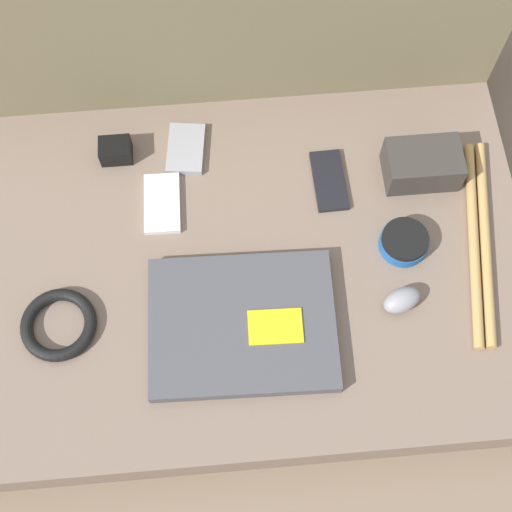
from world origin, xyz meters
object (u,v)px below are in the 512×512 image
at_px(laptop, 242,324).
at_px(phone_silver, 186,149).
at_px(computer_mouse, 402,300).
at_px(phone_small, 162,203).
at_px(camera_pouch, 422,164).
at_px(phone_black, 329,181).
at_px(speaker_puck, 404,242).
at_px(charger_brick, 116,151).

bearing_deg(laptop, phone_silver, 104.22).
bearing_deg(computer_mouse, laptop, 162.98).
xyz_separation_m(phone_small, camera_pouch, (0.47, 0.02, 0.03)).
relative_size(phone_black, phone_small, 1.04).
distance_m(laptop, speaker_puck, 0.32).
xyz_separation_m(laptop, speaker_puck, (0.29, 0.12, 0.00)).
xyz_separation_m(laptop, camera_pouch, (0.35, 0.27, 0.02)).
xyz_separation_m(speaker_puck, camera_pouch, (0.05, 0.14, 0.02)).
distance_m(computer_mouse, charger_brick, 0.58).
distance_m(phone_silver, phone_small, 0.12).
bearing_deg(phone_small, camera_pouch, 4.13).
height_order(laptop, phone_small, laptop).
bearing_deg(charger_brick, speaker_puck, -24.44).
bearing_deg(speaker_puck, phone_small, 164.33).
xyz_separation_m(laptop, charger_brick, (-0.21, 0.35, 0.01)).
distance_m(speaker_puck, phone_small, 0.44).
bearing_deg(phone_silver, phone_small, -106.35).
xyz_separation_m(phone_small, charger_brick, (-0.08, 0.11, 0.01)).
bearing_deg(phone_small, computer_mouse, -28.37).
xyz_separation_m(computer_mouse, phone_small, (-0.40, 0.23, -0.01)).
distance_m(speaker_puck, charger_brick, 0.55).
height_order(computer_mouse, phone_small, computer_mouse).
distance_m(phone_black, phone_small, 0.31).
height_order(speaker_puck, phone_black, speaker_puck).
distance_m(speaker_puck, camera_pouch, 0.15).
bearing_deg(phone_silver, computer_mouse, -36.72).
xyz_separation_m(camera_pouch, charger_brick, (-0.55, 0.08, -0.01)).
bearing_deg(laptop, camera_pouch, 39.21).
bearing_deg(phone_black, camera_pouch, -0.22).
xyz_separation_m(computer_mouse, phone_silver, (-0.35, 0.34, -0.01)).
height_order(laptop, camera_pouch, camera_pouch).
distance_m(phone_silver, camera_pouch, 0.44).
bearing_deg(laptop, computer_mouse, 5.34).
relative_size(camera_pouch, charger_brick, 2.30).
relative_size(laptop, speaker_puck, 3.73).
bearing_deg(phone_small, speaker_puck, -14.53).
height_order(computer_mouse, speaker_puck, computer_mouse).
distance_m(speaker_puck, phone_black, 0.18).
bearing_deg(phone_black, laptop, -125.68).
distance_m(phone_black, charger_brick, 0.40).
bearing_deg(speaker_puck, laptop, -156.98).
bearing_deg(charger_brick, phone_silver, 0.55).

